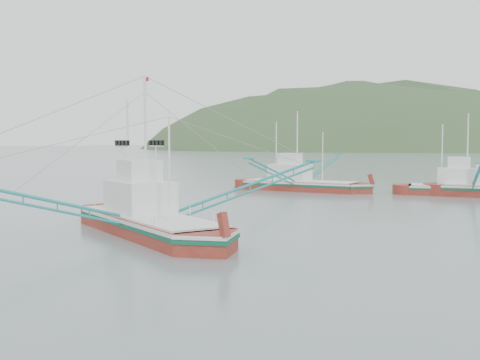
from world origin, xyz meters
The scene contains 5 objects.
ground centered at (0.00, 0.00, 0.00)m, with size 1200.00×1200.00×0.00m, color slate.
main_boat centered at (-0.95, -2.42, 2.20)m, with size 15.72×26.74×11.16m.
bg_boat_left centered at (-12.23, 32.98, 1.69)m, with size 14.78×25.87×10.54m.
bg_boat_far centered at (6.34, 39.44, 1.98)m, with size 13.91×23.54×9.92m.
headland_left centered at (-180.00, 360.00, 0.00)m, with size 448.00×308.00×210.00m, color #304B26.
Camera 1 is at (28.14, -29.19, 6.16)m, focal length 45.00 mm.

